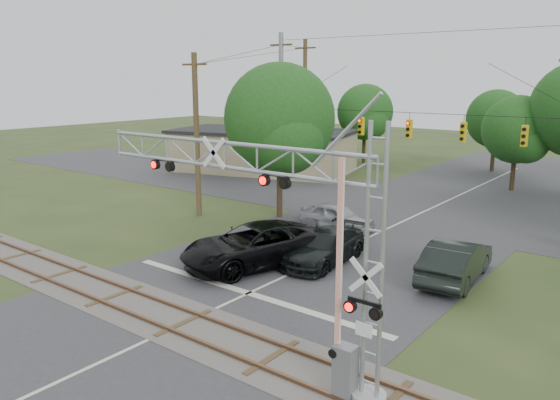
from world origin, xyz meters
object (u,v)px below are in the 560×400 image
Objects in this scene: traffic_signal_span at (424,128)px; sedan_silver at (337,217)px; pickup_black at (255,245)px; car_dark at (324,247)px; crossing_gantry at (274,219)px; commercial_building at (262,150)px.

traffic_signal_span reaches higher than sedan_silver.
car_dark is at bearing 63.53° from pickup_black.
pickup_black is 7.57m from sedan_silver.
pickup_black is (-6.38, 6.68, -3.66)m from crossing_gantry.
sedan_silver is (-3.23, -4.13, -4.98)m from traffic_signal_span.
sedan_silver is at bearing 113.27° from car_dark.
pickup_black is 0.39× the size of commercial_building.
car_dark is (2.33, 2.26, -0.19)m from pickup_black.
sedan_silver is 21.07m from commercial_building.
traffic_signal_span is (-3.44, 18.36, 1.10)m from crossing_gantry.
commercial_building reaches higher than car_dark.
car_dark is at bearing 114.39° from crossing_gantry.
sedan_silver is (-2.62, 5.30, -0.03)m from car_dark.
car_dark is (-4.05, 8.94, -3.85)m from crossing_gantry.
crossing_gantry is at bearing -65.46° from commercial_building.
crossing_gantry is 16.19m from sedan_silver.
pickup_black is 1.59× the size of sedan_silver.
car_dark is at bearing -153.93° from sedan_silver.
pickup_black is at bearing -104.14° from traffic_signal_span.
car_dark is 1.22× the size of sedan_silver.
traffic_signal_span is at bearing 95.24° from pickup_black.
traffic_signal_span reaches higher than crossing_gantry.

